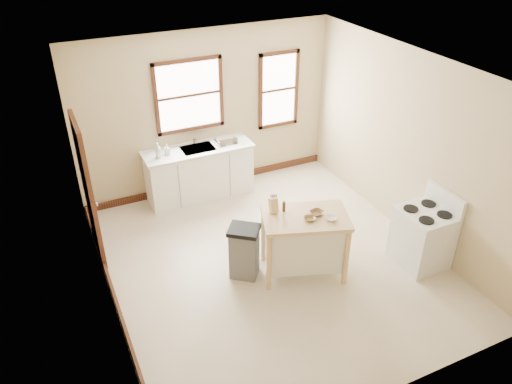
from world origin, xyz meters
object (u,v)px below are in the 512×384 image
dish_rack (226,141)px  bowl_b (317,213)px  bowl_c (331,218)px  soap_bottle_a (158,150)px  trash_bin (244,252)px  pepper_grinder (284,206)px  bowl_a (310,219)px  soap_bottle_b (167,149)px  kitchen_island (304,244)px  knife_block (273,206)px  gas_stove (424,230)px

dish_rack → bowl_b: dish_rack is taller
bowl_c → soap_bottle_a: bearing=119.6°
bowl_b → trash_bin: size_ratio=0.23×
bowl_b → trash_bin: bearing=161.9°
pepper_grinder → bowl_a: size_ratio=0.97×
soap_bottle_a → soap_bottle_b: bearing=42.4°
pepper_grinder → dish_rack: bearing=87.6°
soap_bottle_a → dish_rack: 1.18m
bowl_a → trash_bin: bearing=154.0°
bowl_a → bowl_c: bowl_c is taller
pepper_grinder → trash_bin: (-0.57, 0.05, -0.61)m
dish_rack → bowl_a: bearing=-65.7°
kitchen_island → knife_block: knife_block is taller
gas_stove → trash_bin: bearing=161.5°
bowl_c → gas_stove: (1.36, -0.30, -0.39)m
soap_bottle_b → bowl_a: (1.13, -2.66, -0.06)m
dish_rack → gas_stove: size_ratio=0.32×
pepper_grinder → bowl_b: 0.45m
pepper_grinder → bowl_a: 0.39m
bowl_b → trash_bin: (-0.93, 0.30, -0.56)m
dish_rack → pepper_grinder: bearing=-70.6°
dish_rack → gas_stove: gas_stove is taller
kitchen_island → bowl_c: (0.26, -0.22, 0.49)m
pepper_grinder → bowl_c: (0.46, -0.45, -0.05)m
kitchen_island → knife_block: bearing=160.4°
soap_bottle_a → trash_bin: soap_bottle_a is taller
dish_rack → knife_block: (-0.23, -2.25, 0.07)m
pepper_grinder → gas_stove: (1.83, -0.75, -0.45)m
soap_bottle_b → dish_rack: size_ratio=0.48×
bowl_a → kitchen_island: bearing=92.3°
kitchen_island → trash_bin: size_ratio=1.44×
trash_bin → gas_stove: gas_stove is taller
knife_block → bowl_b: knife_block is taller
knife_block → bowl_c: (0.60, -0.49, -0.08)m
soap_bottle_b → bowl_a: 2.89m
knife_block → bowl_c: 0.78m
soap_bottle_a → knife_block: (0.95, -2.23, -0.02)m
pepper_grinder → gas_stove: gas_stove is taller
knife_block → gas_stove: size_ratio=0.18×
kitchen_island → gas_stove: gas_stove is taller
knife_block → bowl_b: size_ratio=1.12×
kitchen_island → trash_bin: kitchen_island is taller
bowl_c → gas_stove: bearing=-12.5°
knife_block → bowl_a: bearing=-45.0°
gas_stove → soap_bottle_a: bearing=133.9°
kitchen_island → dish_rack: bearing=111.6°
soap_bottle_a → pepper_grinder: size_ratio=1.69×
soap_bottle_a → bowl_b: size_ratio=1.41×
gas_stove → pepper_grinder: bearing=157.6°
gas_stove → bowl_a: bearing=165.4°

